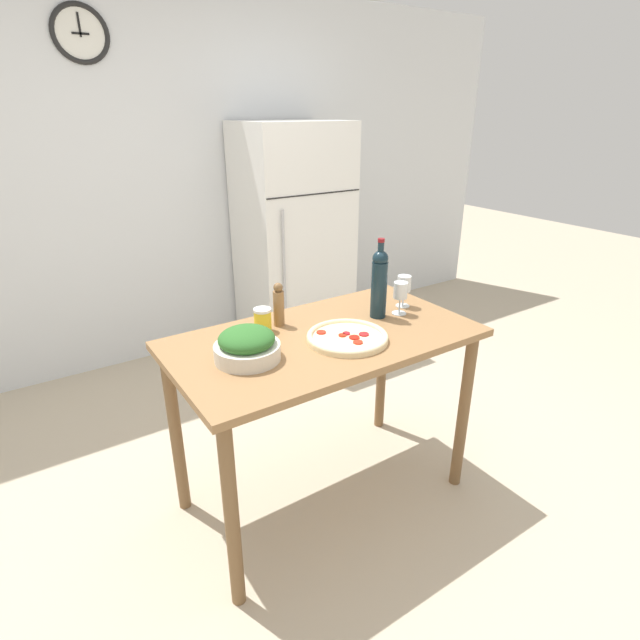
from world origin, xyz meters
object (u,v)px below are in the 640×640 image
salt_canister (263,320)px  salad_bowl (247,345)px  pepper_mill (279,305)px  refrigerator (294,238)px  wine_bottle (379,282)px  homemade_pizza (347,337)px  wine_glass_near (400,292)px  wine_glass_far (404,285)px

salt_canister → salad_bowl: bearing=-130.4°
pepper_mill → refrigerator: bearing=57.1°
wine_bottle → homemade_pizza: wine_bottle is taller
pepper_mill → wine_glass_near: bearing=-19.9°
wine_bottle → salad_bowl: bearing=-175.4°
wine_glass_near → homemade_pizza: wine_glass_near is taller
salt_canister → wine_bottle: bearing=-15.8°
wine_glass_far → refrigerator: bearing=78.5°
pepper_mill → homemade_pizza: (0.16, -0.30, -0.08)m
refrigerator → pepper_mill: refrigerator is taller
salt_canister → refrigerator: bearing=54.9°
wine_bottle → salt_canister: (-0.54, 0.15, -0.12)m
refrigerator → wine_glass_far: size_ratio=10.79×
refrigerator → salad_bowl: bearing=-125.8°
wine_glass_near → wine_glass_far: bearing=38.2°
homemade_pizza → wine_glass_far: bearing=19.7°
wine_bottle → salad_bowl: 0.73m
wine_glass_near → salad_bowl: 0.83m
wine_glass_far → salad_bowl: size_ratio=0.61×
pepper_mill → homemade_pizza: 0.36m
salad_bowl → salt_canister: bearing=49.6°
homemade_pizza → salt_canister: salt_canister is taller
wine_glass_near → wine_glass_far: size_ratio=1.00×
refrigerator → wine_glass_far: bearing=-101.5°
wine_glass_near → homemade_pizza: 0.41m
wine_glass_far → homemade_pizza: size_ratio=0.45×
refrigerator → homemade_pizza: (-0.80, -1.79, 0.04)m
refrigerator → wine_glass_near: bearing=-103.7°
pepper_mill → homemade_pizza: size_ratio=0.58×
wine_glass_near → salad_bowl: wine_glass_near is taller
pepper_mill → salad_bowl: size_ratio=0.78×
wine_bottle → wine_glass_near: wine_bottle is taller
wine_bottle → pepper_mill: 0.48m
wine_bottle → salad_bowl: size_ratio=1.44×
salad_bowl → pepper_mill: bearing=40.0°
homemade_pizza → wine_glass_near: bearing=15.0°
pepper_mill → wine_bottle: bearing=-21.0°
pepper_mill → salad_bowl: bearing=-140.0°
refrigerator → homemade_pizza: bearing=-114.1°
salad_bowl → homemade_pizza: bearing=-10.1°
salad_bowl → salt_canister: size_ratio=2.45×
wine_glass_near → pepper_mill: size_ratio=0.78×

